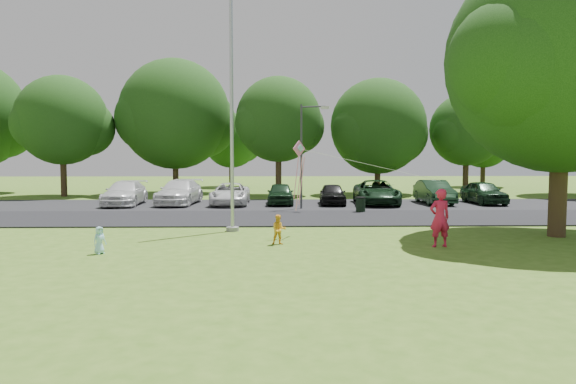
{
  "coord_description": "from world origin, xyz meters",
  "views": [
    {
      "loc": [
        -1.83,
        -14.95,
        2.93
      ],
      "look_at": [
        -1.35,
        4.0,
        1.6
      ],
      "focal_mm": 32.0,
      "sensor_mm": 36.0,
      "label": 1
    }
  ],
  "objects_px": {
    "child_yellow": "(279,230)",
    "big_tree": "(561,64)",
    "child_blue": "(99,240)",
    "kite": "(302,161)",
    "flagpole": "(232,124)",
    "street_lamp": "(305,147)",
    "woman": "(440,218)",
    "trash_can": "(361,205)"
  },
  "relations": [
    {
      "from": "flagpole",
      "to": "street_lamp",
      "type": "height_order",
      "value": "flagpole"
    },
    {
      "from": "street_lamp",
      "to": "kite",
      "type": "xyz_separation_m",
      "value": [
        -0.68,
        -9.31,
        -0.69
      ]
    },
    {
      "from": "big_tree",
      "to": "child_yellow",
      "type": "height_order",
      "value": "big_tree"
    },
    {
      "from": "woman",
      "to": "kite",
      "type": "height_order",
      "value": "kite"
    },
    {
      "from": "flagpole",
      "to": "child_blue",
      "type": "bearing_deg",
      "value": -128.0
    },
    {
      "from": "trash_can",
      "to": "child_yellow",
      "type": "distance_m",
      "value": 10.36
    },
    {
      "from": "big_tree",
      "to": "woman",
      "type": "relative_size",
      "value": 5.55
    },
    {
      "from": "flagpole",
      "to": "child_yellow",
      "type": "xyz_separation_m",
      "value": [
        1.79,
        -3.12,
        -3.67
      ]
    },
    {
      "from": "child_yellow",
      "to": "big_tree",
      "type": "bearing_deg",
      "value": 2.07
    },
    {
      "from": "child_yellow",
      "to": "kite",
      "type": "bearing_deg",
      "value": 58.34
    },
    {
      "from": "child_blue",
      "to": "kite",
      "type": "height_order",
      "value": "kite"
    },
    {
      "from": "street_lamp",
      "to": "trash_can",
      "type": "xyz_separation_m",
      "value": [
        2.77,
        -1.61,
        -3.03
      ]
    },
    {
      "from": "flagpole",
      "to": "child_blue",
      "type": "relative_size",
      "value": 12.07
    },
    {
      "from": "child_blue",
      "to": "child_yellow",
      "type": "bearing_deg",
      "value": -37.21
    },
    {
      "from": "child_blue",
      "to": "flagpole",
      "type": "bearing_deg",
      "value": -0.61
    },
    {
      "from": "flagpole",
      "to": "woman",
      "type": "bearing_deg",
      "value": -27.78
    },
    {
      "from": "woman",
      "to": "child_yellow",
      "type": "relative_size",
      "value": 1.89
    },
    {
      "from": "street_lamp",
      "to": "woman",
      "type": "distance_m",
      "value": 12.41
    },
    {
      "from": "big_tree",
      "to": "kite",
      "type": "bearing_deg",
      "value": 177.9
    },
    {
      "from": "child_yellow",
      "to": "kite",
      "type": "distance_m",
      "value": 2.96
    },
    {
      "from": "woman",
      "to": "child_blue",
      "type": "xyz_separation_m",
      "value": [
        -10.57,
        -0.93,
        -0.53
      ]
    },
    {
      "from": "big_tree",
      "to": "child_blue",
      "type": "relative_size",
      "value": 12.64
    },
    {
      "from": "child_yellow",
      "to": "child_blue",
      "type": "relative_size",
      "value": 1.2
    },
    {
      "from": "trash_can",
      "to": "kite",
      "type": "relative_size",
      "value": 0.18
    },
    {
      "from": "child_yellow",
      "to": "child_blue",
      "type": "distance_m",
      "value": 5.59
    },
    {
      "from": "child_blue",
      "to": "trash_can",
      "type": "bearing_deg",
      "value": -4.19
    },
    {
      "from": "trash_can",
      "to": "flagpole",
      "type": "bearing_deg",
      "value": -133.96
    },
    {
      "from": "street_lamp",
      "to": "big_tree",
      "type": "height_order",
      "value": "big_tree"
    },
    {
      "from": "flagpole",
      "to": "kite",
      "type": "xyz_separation_m",
      "value": [
        2.63,
        -1.39,
        -1.42
      ]
    },
    {
      "from": "trash_can",
      "to": "big_tree",
      "type": "distance_m",
      "value": 11.46
    },
    {
      "from": "child_yellow",
      "to": "trash_can",
      "type": "bearing_deg",
      "value": 59.71
    },
    {
      "from": "big_tree",
      "to": "woman",
      "type": "height_order",
      "value": "big_tree"
    },
    {
      "from": "flagpole",
      "to": "child_blue",
      "type": "xyz_separation_m",
      "value": [
        -3.6,
        -4.6,
        -3.75
      ]
    },
    {
      "from": "woman",
      "to": "child_yellow",
      "type": "height_order",
      "value": "woman"
    },
    {
      "from": "child_blue",
      "to": "street_lamp",
      "type": "bearing_deg",
      "value": 8.5
    },
    {
      "from": "street_lamp",
      "to": "trash_can",
      "type": "height_order",
      "value": "street_lamp"
    },
    {
      "from": "big_tree",
      "to": "child_blue",
      "type": "height_order",
      "value": "big_tree"
    },
    {
      "from": "flagpole",
      "to": "child_yellow",
      "type": "height_order",
      "value": "flagpole"
    },
    {
      "from": "trash_can",
      "to": "woman",
      "type": "relative_size",
      "value": 0.44
    },
    {
      "from": "trash_can",
      "to": "kite",
      "type": "bearing_deg",
      "value": -114.16
    },
    {
      "from": "child_yellow",
      "to": "child_blue",
      "type": "xyz_separation_m",
      "value": [
        -5.39,
        -1.49,
        -0.08
      ]
    },
    {
      "from": "trash_can",
      "to": "child_yellow",
      "type": "height_order",
      "value": "child_yellow"
    }
  ]
}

